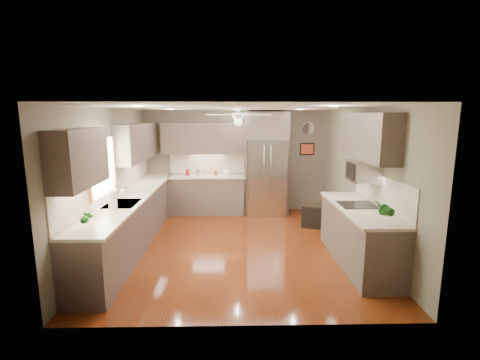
{
  "coord_description": "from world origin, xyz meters",
  "views": [
    {
      "loc": [
        -0.1,
        -6.1,
        2.36
      ],
      "look_at": [
        0.04,
        0.6,
        1.12
      ],
      "focal_mm": 26.0,
      "sensor_mm": 36.0,
      "label": 1
    }
  ],
  "objects_px": {
    "canister_c": "(204,172)",
    "microwave": "(363,171)",
    "potted_plant_left": "(85,218)",
    "stool": "(313,215)",
    "soap_bottle": "(123,192)",
    "canister_a": "(188,172)",
    "canister_b": "(198,173)",
    "bowl": "(226,174)",
    "paper_towel": "(113,201)",
    "potted_plant_right": "(383,209)",
    "refrigerator": "(266,165)",
    "canister_d": "(216,173)"
  },
  "relations": [
    {
      "from": "soap_bottle",
      "to": "paper_towel",
      "type": "xyz_separation_m",
      "value": [
        0.13,
        -0.91,
        0.05
      ]
    },
    {
      "from": "refrigerator",
      "to": "paper_towel",
      "type": "bearing_deg",
      "value": -130.65
    },
    {
      "from": "canister_c",
      "to": "refrigerator",
      "type": "distance_m",
      "value": 1.5
    },
    {
      "from": "canister_d",
      "to": "refrigerator",
      "type": "xyz_separation_m",
      "value": [
        1.21,
        -0.08,
        0.19
      ]
    },
    {
      "from": "canister_a",
      "to": "potted_plant_left",
      "type": "height_order",
      "value": "potted_plant_left"
    },
    {
      "from": "soap_bottle",
      "to": "bowl",
      "type": "bearing_deg",
      "value": 51.02
    },
    {
      "from": "microwave",
      "to": "potted_plant_right",
      "type": "bearing_deg",
      "value": -95.51
    },
    {
      "from": "bowl",
      "to": "paper_towel",
      "type": "distance_m",
      "value": 3.55
    },
    {
      "from": "canister_c",
      "to": "stool",
      "type": "bearing_deg",
      "value": -24.2
    },
    {
      "from": "bowl",
      "to": "canister_d",
      "type": "bearing_deg",
      "value": 177.12
    },
    {
      "from": "canister_a",
      "to": "paper_towel",
      "type": "distance_m",
      "value": 3.21
    },
    {
      "from": "canister_b",
      "to": "refrigerator",
      "type": "bearing_deg",
      "value": -1.11
    },
    {
      "from": "potted_plant_left",
      "to": "canister_b",
      "type": "bearing_deg",
      "value": 75.87
    },
    {
      "from": "canister_a",
      "to": "canister_c",
      "type": "distance_m",
      "value": 0.4
    },
    {
      "from": "microwave",
      "to": "bowl",
      "type": "bearing_deg",
      "value": 129.5
    },
    {
      "from": "bowl",
      "to": "canister_b",
      "type": "bearing_deg",
      "value": -177.37
    },
    {
      "from": "canister_c",
      "to": "microwave",
      "type": "bearing_deg",
      "value": -44.29
    },
    {
      "from": "canister_b",
      "to": "paper_towel",
      "type": "bearing_deg",
      "value": -107.66
    },
    {
      "from": "potted_plant_left",
      "to": "potted_plant_right",
      "type": "height_order",
      "value": "potted_plant_right"
    },
    {
      "from": "soap_bottle",
      "to": "potted_plant_right",
      "type": "distance_m",
      "value": 4.3
    },
    {
      "from": "refrigerator",
      "to": "stool",
      "type": "height_order",
      "value": "refrigerator"
    },
    {
      "from": "canister_a",
      "to": "bowl",
      "type": "xyz_separation_m",
      "value": [
        0.93,
        0.02,
        -0.05
      ]
    },
    {
      "from": "canister_b",
      "to": "canister_a",
      "type": "bearing_deg",
      "value": 176.2
    },
    {
      "from": "potted_plant_right",
      "to": "bowl",
      "type": "height_order",
      "value": "potted_plant_right"
    },
    {
      "from": "potted_plant_left",
      "to": "potted_plant_right",
      "type": "distance_m",
      "value": 3.89
    },
    {
      "from": "canister_c",
      "to": "bowl",
      "type": "xyz_separation_m",
      "value": [
        0.53,
        0.02,
        -0.06
      ]
    },
    {
      "from": "microwave",
      "to": "refrigerator",
      "type": "bearing_deg",
      "value": 116.09
    },
    {
      "from": "refrigerator",
      "to": "microwave",
      "type": "relative_size",
      "value": 4.45
    },
    {
      "from": "soap_bottle",
      "to": "potted_plant_left",
      "type": "height_order",
      "value": "potted_plant_left"
    },
    {
      "from": "microwave",
      "to": "canister_c",
      "type": "bearing_deg",
      "value": 135.71
    },
    {
      "from": "potted_plant_left",
      "to": "stool",
      "type": "relative_size",
      "value": 0.57
    },
    {
      "from": "paper_towel",
      "to": "canister_b",
      "type": "bearing_deg",
      "value": 72.34
    },
    {
      "from": "canister_d",
      "to": "microwave",
      "type": "distance_m",
      "value": 3.8
    },
    {
      "from": "soap_bottle",
      "to": "refrigerator",
      "type": "relative_size",
      "value": 0.07
    },
    {
      "from": "canister_c",
      "to": "stool",
      "type": "xyz_separation_m",
      "value": [
        2.42,
        -1.09,
        -0.79
      ]
    },
    {
      "from": "potted_plant_right",
      "to": "paper_towel",
      "type": "relative_size",
      "value": 1.16
    },
    {
      "from": "stool",
      "to": "canister_a",
      "type": "bearing_deg",
      "value": 158.75
    },
    {
      "from": "potted_plant_left",
      "to": "refrigerator",
      "type": "relative_size",
      "value": 0.13
    },
    {
      "from": "refrigerator",
      "to": "paper_towel",
      "type": "distance_m",
      "value": 4.05
    },
    {
      "from": "canister_b",
      "to": "refrigerator",
      "type": "xyz_separation_m",
      "value": [
        1.65,
        -0.03,
        0.18
      ]
    },
    {
      "from": "canister_c",
      "to": "microwave",
      "type": "height_order",
      "value": "microwave"
    },
    {
      "from": "canister_a",
      "to": "refrigerator",
      "type": "height_order",
      "value": "refrigerator"
    },
    {
      "from": "refrigerator",
      "to": "canister_b",
      "type": "bearing_deg",
      "value": 178.89
    },
    {
      "from": "potted_plant_left",
      "to": "stool",
      "type": "bearing_deg",
      "value": 39.41
    },
    {
      "from": "canister_c",
      "to": "soap_bottle",
      "type": "height_order",
      "value": "canister_c"
    },
    {
      "from": "potted_plant_left",
      "to": "paper_towel",
      "type": "xyz_separation_m",
      "value": [
        0.03,
        0.93,
        -0.01
      ]
    },
    {
      "from": "canister_a",
      "to": "canister_b",
      "type": "relative_size",
      "value": 1.01
    },
    {
      "from": "canister_c",
      "to": "potted_plant_right",
      "type": "distance_m",
      "value": 4.67
    },
    {
      "from": "canister_a",
      "to": "paper_towel",
      "type": "bearing_deg",
      "value": -103.44
    },
    {
      "from": "canister_b",
      "to": "stool",
      "type": "bearing_deg",
      "value": -22.74
    }
  ]
}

